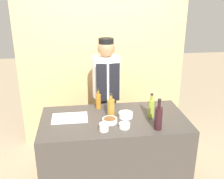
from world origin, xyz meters
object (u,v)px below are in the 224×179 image
(bottle_vinegar, at_px, (111,107))
(bottle_oil, at_px, (151,108))
(sauce_bowl_white, at_px, (125,125))
(chef_center, at_px, (107,96))
(bottle_wine, at_px, (158,118))
(sauce_bowl_yellow, at_px, (126,115))
(bottle_amber, at_px, (98,101))
(cutting_board, at_px, (70,118))
(cup_cream, at_px, (104,127))
(sauce_bowl_brown, at_px, (110,120))

(bottle_vinegar, relative_size, bottle_oil, 0.96)
(sauce_bowl_white, height_order, chef_center, chef_center)
(sauce_bowl_white, distance_m, bottle_wine, 0.35)
(bottle_wine, bearing_deg, sauce_bowl_yellow, 131.86)
(bottle_vinegar, relative_size, chef_center, 0.16)
(bottle_wine, distance_m, bottle_amber, 0.81)
(sauce_bowl_white, bearing_deg, cutting_board, 153.49)
(bottle_wine, relative_size, chef_center, 0.20)
(cutting_board, bearing_deg, chef_center, 53.89)
(bottle_vinegar, bearing_deg, cup_cream, -108.95)
(cutting_board, bearing_deg, bottle_vinegar, 2.41)
(sauce_bowl_yellow, xyz_separation_m, bottle_amber, (-0.28, 0.28, 0.07))
(sauce_bowl_white, height_order, bottle_vinegar, bottle_vinegar)
(sauce_bowl_white, xyz_separation_m, bottle_vinegar, (-0.10, 0.30, 0.08))
(cutting_board, relative_size, bottle_oil, 1.39)
(sauce_bowl_white, distance_m, bottle_oil, 0.40)
(bottle_oil, xyz_separation_m, chef_center, (-0.41, 0.74, -0.12))
(bottle_vinegar, relative_size, cup_cream, 2.79)
(sauce_bowl_yellow, height_order, bottle_wine, bottle_wine)
(cup_cream, relative_size, chef_center, 0.06)
(sauce_bowl_yellow, bearing_deg, sauce_bowl_white, -103.29)
(sauce_bowl_yellow, bearing_deg, chef_center, 100.67)
(cutting_board, relative_size, bottle_wine, 1.16)
(cutting_board, distance_m, bottle_vinegar, 0.47)
(bottle_wine, bearing_deg, chef_center, 111.90)
(bottle_amber, height_order, bottle_oil, bottle_oil)
(sauce_bowl_brown, relative_size, bottle_vinegar, 0.60)
(sauce_bowl_yellow, bearing_deg, cup_cream, -135.52)
(sauce_bowl_white, relative_size, bottle_oil, 0.41)
(sauce_bowl_yellow, height_order, bottle_oil, bottle_oil)
(sauce_bowl_white, xyz_separation_m, bottle_wine, (0.33, -0.07, 0.10))
(bottle_wine, relative_size, bottle_vinegar, 1.24)
(bottle_amber, distance_m, cup_cream, 0.55)
(bottle_amber, distance_m, bottle_vinegar, 0.25)
(bottle_vinegar, height_order, cup_cream, bottle_vinegar)
(bottle_wine, xyz_separation_m, bottle_vinegar, (-0.43, 0.37, -0.02))
(bottle_amber, relative_size, bottle_vinegar, 0.92)
(sauce_bowl_yellow, relative_size, bottle_amber, 0.64)
(cutting_board, distance_m, bottle_amber, 0.42)
(sauce_bowl_brown, relative_size, cup_cream, 1.67)
(sauce_bowl_white, relative_size, bottle_vinegar, 0.43)
(bottle_amber, height_order, bottle_vinegar, bottle_vinegar)
(chef_center, bearing_deg, bottle_oil, -60.72)
(bottle_amber, distance_m, bottle_oil, 0.64)
(sauce_bowl_white, bearing_deg, sauce_bowl_brown, 136.07)
(bottle_oil, height_order, cup_cream, bottle_oil)
(cutting_board, relative_size, chef_center, 0.23)
(bottle_vinegar, distance_m, chef_center, 0.65)
(bottle_oil, bearing_deg, sauce_bowl_yellow, 174.32)
(sauce_bowl_brown, height_order, chef_center, chef_center)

